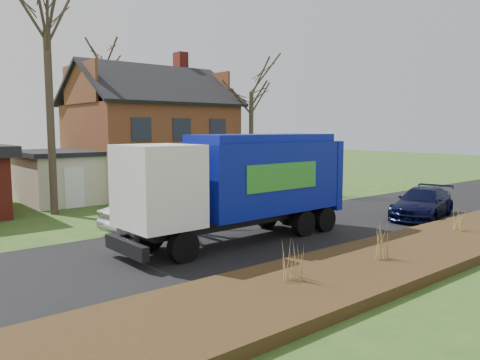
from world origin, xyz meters
TOP-DOWN VIEW (x-y plane):
  - ground at (0.00, 0.00)m, footprint 120.00×120.00m
  - road at (0.00, 0.00)m, footprint 80.00×7.00m
  - mulch_verge at (0.00, -5.30)m, footprint 80.00×3.50m
  - main_house at (1.49, 13.91)m, footprint 12.95×8.95m
  - garbage_truck at (-1.97, -0.16)m, footprint 9.05×2.58m
  - silver_sedan at (-3.70, 3.42)m, footprint 4.34×1.92m
  - navy_wagon at (7.11, -2.03)m, footprint 5.05×3.01m
  - tree_front_west at (-5.60, 9.60)m, footprint 4.00×4.00m
  - tree_front_east at (7.08, 9.93)m, footprint 3.30×3.30m
  - tree_back at (2.10, 20.67)m, footprint 3.86×3.86m
  - grass_clump_west at (-4.48, -5.08)m, footprint 0.36×0.30m
  - grass_clump_mid at (-1.08, -5.36)m, footprint 0.37×0.30m
  - grass_clump_east at (4.44, -5.03)m, footprint 0.36×0.29m

SIDE VIEW (x-z plane):
  - ground at x=0.00m, z-range 0.00..0.00m
  - road at x=0.00m, z-range 0.00..0.02m
  - mulch_verge at x=0.00m, z-range 0.00..0.30m
  - navy_wagon at x=7.11m, z-range 0.00..1.37m
  - silver_sedan at x=-3.70m, z-range 0.00..1.38m
  - grass_clump_east at x=4.44m, z-range 0.30..1.19m
  - grass_clump_west at x=-4.48m, z-range 0.30..1.26m
  - grass_clump_mid at x=-1.08m, z-range 0.30..1.33m
  - garbage_truck at x=-1.97m, z-range 0.30..4.15m
  - main_house at x=1.49m, z-range -0.60..8.66m
  - tree_front_east at x=7.08m, z-range 2.86..12.02m
  - tree_front_west at x=-5.60m, z-range 3.85..15.73m
  - tree_back at x=2.10m, z-range 4.07..16.29m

